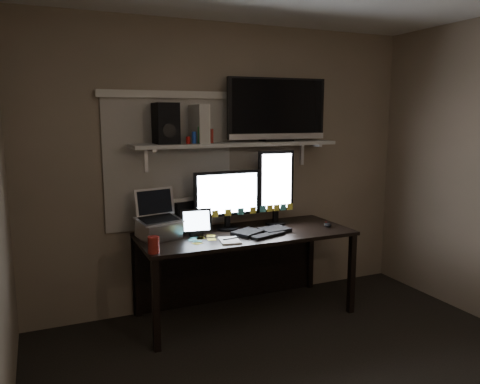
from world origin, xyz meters
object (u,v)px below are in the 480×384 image
monitor_landscape (227,200)px  mouse (328,225)px  speaker (166,123)px  keyboard (261,231)px  cup (154,245)px  desk (240,249)px  monitor_portrait (276,187)px  tablet (196,222)px  laptop (158,215)px  tv (277,110)px  game_console (199,124)px

monitor_landscape → mouse: 0.93m
speaker → mouse: bearing=-14.3°
keyboard → cup: size_ratio=4.10×
desk → speaker: 1.25m
monitor_portrait → tablet: bearing=-171.2°
monitor_portrait → laptop: monitor_portrait is taller
desk → tablet: size_ratio=7.03×
tablet → laptop: size_ratio=0.67×
keyboard → tv: size_ratio=0.54×
desk → keyboard: bearing=-60.2°
mouse → tablet: bearing=-174.0°
monitor_landscape → tablet: monitor_landscape is taller
game_console → desk: bearing=-21.4°
speaker → keyboard: bearing=-23.0°
cup → monitor_landscape: bearing=30.7°
cup → desk: bearing=25.7°
monitor_landscape → tablet: (-0.32, -0.10, -0.15)m
laptop → mouse: bearing=-21.1°
keyboard → game_console: (-0.44, 0.29, 0.89)m
laptop → speaker: (0.11, 0.12, 0.72)m
monitor_portrait → game_console: (-0.70, 0.04, 0.57)m
speaker → tablet: bearing=-40.1°
mouse → speaker: bearing=-179.2°
monitor_portrait → tablet: size_ratio=2.66×
laptop → game_console: bearing=3.6°
desk → mouse: (0.76, -0.23, 0.19)m
tablet → desk: bearing=14.3°
mouse → laptop: bearing=-173.8°
monitor_landscape → laptop: size_ratio=1.55×
keyboard → monitor_landscape: bearing=114.6°
keyboard → tablet: bearing=147.5°
mouse → tv: tv is taller
cup → laptop: bearing=70.9°
tablet → monitor_portrait: bearing=13.8°
monitor_landscape → tv: 0.91m
monitor_portrait → speaker: speaker is taller
game_console → tv: bearing=-6.8°
desk → cup: 0.97m
keyboard → game_console: bearing=128.3°
monitor_landscape → speaker: size_ratio=1.82×
monitor_landscape → keyboard: monitor_landscape is taller
keyboard → desk: bearing=101.5°
monitor_landscape → cup: size_ratio=4.92×
keyboard → tablet: tablet is taller
monitor_landscape → speaker: 0.83m
mouse → tv: 1.11m
laptop → tv: 1.39m
monitor_portrait → mouse: bearing=-35.2°
monitor_portrait → tv: tv is taller
desk → cup: size_ratio=14.83×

